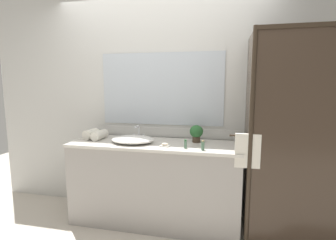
{
  "coord_description": "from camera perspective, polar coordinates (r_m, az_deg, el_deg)",
  "views": [
    {
      "loc": [
        0.7,
        -2.53,
        1.52
      ],
      "look_at": [
        0.15,
        0.0,
        1.15
      ],
      "focal_mm": 26.84,
      "sensor_mm": 36.0,
      "label": 1
    }
  ],
  "objects": [
    {
      "name": "ground_plane",
      "position": [
        3.03,
        -2.99,
        -21.99
      ],
      "size": [
        8.0,
        8.0,
        0.0
      ],
      "primitive_type": "plane",
      "color": "beige"
    },
    {
      "name": "wall_back_with_mirror",
      "position": [
        2.96,
        -1.41,
        3.93
      ],
      "size": [
        4.4,
        0.06,
        2.6
      ],
      "color": "silver",
      "rests_on": "ground_plane"
    },
    {
      "name": "vanity_cabinet",
      "position": [
        2.84,
        -3.01,
        -14.0
      ],
      "size": [
        1.8,
        0.58,
        0.9
      ],
      "color": "#9E9993",
      "rests_on": "ground_plane"
    },
    {
      "name": "shower_enclosure",
      "position": [
        2.46,
        25.63,
        -4.29
      ],
      "size": [
        1.2,
        0.59,
        2.0
      ],
      "color": "#2D2319",
      "rests_on": "ground_plane"
    },
    {
      "name": "sink_basin",
      "position": [
        2.71,
        -8.03,
        -4.37
      ],
      "size": [
        0.46,
        0.35,
        0.07
      ],
      "primitive_type": "ellipsoid",
      "color": "white",
      "rests_on": "vanity_cabinet"
    },
    {
      "name": "faucet",
      "position": [
        2.88,
        -6.72,
        -3.24
      ],
      "size": [
        0.17,
        0.15,
        0.16
      ],
      "color": "silver",
      "rests_on": "vanity_cabinet"
    },
    {
      "name": "potted_plant",
      "position": [
        2.71,
        6.46,
        -2.82
      ],
      "size": [
        0.14,
        0.14,
        0.19
      ],
      "color": "#473828",
      "rests_on": "vanity_cabinet"
    },
    {
      "name": "soap_dish",
      "position": [
        2.53,
        -0.69,
        -5.71
      ],
      "size": [
        0.1,
        0.07,
        0.04
      ],
      "color": "silver",
      "rests_on": "vanity_cabinet"
    },
    {
      "name": "amenity_bottle_conditioner",
      "position": [
        2.45,
        4.0,
        -5.51
      ],
      "size": [
        0.03,
        0.03,
        0.09
      ],
      "color": "#4C7056",
      "rests_on": "vanity_cabinet"
    },
    {
      "name": "amenity_bottle_shampoo",
      "position": [
        2.4,
        7.92,
        -5.77
      ],
      "size": [
        0.03,
        0.03,
        0.1
      ],
      "color": "#4C7056",
      "rests_on": "vanity_cabinet"
    },
    {
      "name": "rolled_towel_near_edge",
      "position": [
        3.01,
        -17.06,
        -3.06
      ],
      "size": [
        0.14,
        0.2,
        0.11
      ],
      "primitive_type": "cylinder",
      "rotation": [
        1.57,
        0.0,
        -0.16
      ],
      "color": "silver",
      "rests_on": "vanity_cabinet"
    },
    {
      "name": "rolled_towel_middle",
      "position": [
        2.95,
        -15.25,
        -3.3
      ],
      "size": [
        0.11,
        0.23,
        0.1
      ],
      "primitive_type": "cylinder",
      "rotation": [
        1.57,
        0.0,
        -0.04
      ],
      "color": "silver",
      "rests_on": "vanity_cabinet"
    }
  ]
}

